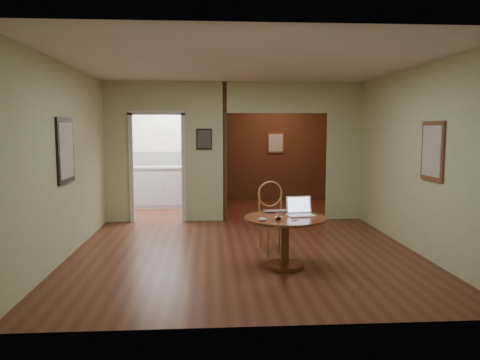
{
  "coord_description": "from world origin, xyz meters",
  "views": [
    {
      "loc": [
        -0.51,
        -6.57,
        1.79
      ],
      "look_at": [
        -0.09,
        -0.2,
        1.1
      ],
      "focal_mm": 35.0,
      "sensor_mm": 36.0,
      "label": 1
    }
  ],
  "objects": [
    {
      "name": "floor",
      "position": [
        0.0,
        0.0,
        0.0
      ],
      "size": [
        5.0,
        5.0,
        0.0
      ],
      "primitive_type": "plane",
      "color": "#462014",
      "rests_on": "ground"
    },
    {
      "name": "open_laptop",
      "position": [
        0.68,
        -0.55,
        0.73
      ],
      "size": [
        0.37,
        0.34,
        0.24
      ],
      "rotation": [
        0.0,
        0.0,
        0.14
      ],
      "color": "white",
      "rests_on": "dining_table"
    },
    {
      "name": "dining_table",
      "position": [
        0.47,
        -0.68,
        0.49
      ],
      "size": [
        1.06,
        1.06,
        0.66
      ],
      "rotation": [
        0.0,
        0.0,
        -0.09
      ],
      "color": "brown",
      "rests_on": "ground"
    },
    {
      "name": "room_shell",
      "position": [
        -0.47,
        3.1,
        1.29
      ],
      "size": [
        5.2,
        7.5,
        5.0
      ],
      "color": "silver",
      "rests_on": "ground"
    },
    {
      "name": "pen",
      "position": [
        0.54,
        -0.92,
        0.67
      ],
      "size": [
        0.1,
        0.08,
        0.01
      ],
      "primitive_type": "cylinder",
      "rotation": [
        0.0,
        1.57,
        0.65
      ],
      "color": "#0D0E5B",
      "rests_on": "dining_table"
    },
    {
      "name": "grocery_bag",
      "position": [
        -0.55,
        4.2,
        1.1
      ],
      "size": [
        0.36,
        0.32,
        0.31
      ],
      "primitive_type": "ellipsoid",
      "rotation": [
        0.0,
        0.0,
        0.17
      ],
      "color": "beige",
      "rests_on": "kitchen_cabinet"
    },
    {
      "name": "wine_glass",
      "position": [
        0.35,
        -0.88,
        0.71
      ],
      "size": [
        0.09,
        0.09,
        0.1
      ],
      "primitive_type": null,
      "color": "white",
      "rests_on": "dining_table"
    },
    {
      "name": "chair",
      "position": [
        0.43,
        0.24,
        0.57
      ],
      "size": [
        0.52,
        0.52,
        1.02
      ],
      "rotation": [
        0.0,
        0.0,
        0.23
      ],
      "color": "#AE7F3E",
      "rests_on": "ground"
    },
    {
      "name": "mouse",
      "position": [
        0.14,
        -0.92,
        0.68
      ],
      "size": [
        0.12,
        0.09,
        0.05
      ],
      "primitive_type": "ellipsoid",
      "rotation": [
        0.0,
        0.0,
        -0.33
      ],
      "color": "white",
      "rests_on": "dining_table"
    },
    {
      "name": "kitchen_cabinet",
      "position": [
        -1.35,
        4.2,
        0.47
      ],
      "size": [
        2.06,
        0.6,
        0.94
      ],
      "color": "silver",
      "rests_on": "ground"
    },
    {
      "name": "closed_laptop",
      "position": [
        0.42,
        -0.37,
        0.68
      ],
      "size": [
        0.39,
        0.28,
        0.03
      ],
      "primitive_type": "imported",
      "rotation": [
        0.0,
        0.0,
        0.12
      ],
      "color": "#AAAAAF",
      "rests_on": "dining_table"
    }
  ]
}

